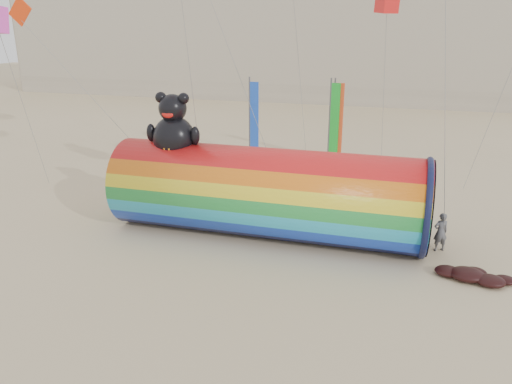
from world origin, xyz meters
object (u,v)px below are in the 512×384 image
(kite_handler, at_px, (441,232))
(windsock_assembly, at_px, (266,190))
(hotel_building, at_px, (262,6))
(fabric_bundle, at_px, (473,276))

(kite_handler, bearing_deg, windsock_assembly, -21.55)
(windsock_assembly, xyz_separation_m, kite_handler, (6.83, 0.40, -1.15))
(hotel_building, relative_size, windsock_assembly, 4.80)
(hotel_building, height_order, windsock_assembly, hotel_building)
(hotel_building, distance_m, kite_handler, 47.54)
(hotel_building, height_order, fabric_bundle, hotel_building)
(windsock_assembly, height_order, fabric_bundle, windsock_assembly)
(windsock_assembly, relative_size, fabric_bundle, 4.81)
(kite_handler, relative_size, fabric_bundle, 0.59)
(windsock_assembly, bearing_deg, kite_handler, 3.37)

